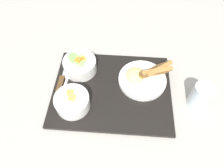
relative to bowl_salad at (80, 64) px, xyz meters
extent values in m
plane|color=#ADA89E|center=(0.12, -0.08, -0.04)|extent=(4.00, 4.00, 0.00)
cube|color=black|center=(0.12, -0.08, -0.04)|extent=(0.43, 0.34, 0.01)
cylinder|color=white|center=(0.00, 0.00, 0.00)|extent=(0.12, 0.12, 0.05)
torus|color=white|center=(0.00, 0.00, 0.02)|extent=(0.12, 0.12, 0.01)
cylinder|color=#8EBC6B|center=(0.00, 0.00, 0.02)|extent=(0.05, 0.05, 0.01)
cylinder|color=#8EBC6B|center=(0.00, -0.03, 0.02)|extent=(0.06, 0.06, 0.01)
cylinder|color=#8EBC6B|center=(0.01, 0.00, 0.02)|extent=(0.06, 0.06, 0.01)
cylinder|color=#8EBC6B|center=(-0.02, 0.02, 0.02)|extent=(0.05, 0.05, 0.02)
cylinder|color=#8EBC6B|center=(-0.01, 0.01, 0.02)|extent=(0.06, 0.06, 0.01)
cylinder|color=#8EBC6B|center=(0.00, -0.01, 0.02)|extent=(0.04, 0.04, 0.01)
cube|color=orange|center=(0.00, 0.00, 0.02)|extent=(0.03, 0.03, 0.02)
cube|color=orange|center=(0.01, 0.01, 0.02)|extent=(0.02, 0.02, 0.01)
cylinder|color=white|center=(-0.01, -0.15, 0.00)|extent=(0.11, 0.11, 0.05)
torus|color=white|center=(-0.01, -0.15, 0.02)|extent=(0.11, 0.11, 0.01)
cylinder|color=olive|center=(-0.01, -0.15, 0.00)|extent=(0.10, 0.10, 0.04)
cube|color=tan|center=(0.00, -0.15, 0.01)|extent=(0.02, 0.02, 0.02)
cube|color=tan|center=(-0.01, -0.14, 0.01)|extent=(0.02, 0.02, 0.02)
cylinder|color=white|center=(0.23, -0.05, -0.02)|extent=(0.17, 0.17, 0.02)
ellipsoid|color=#E5CC7F|center=(0.20, -0.04, 0.00)|extent=(0.09, 0.10, 0.03)
cube|color=#A37038|center=(0.26, -0.03, 0.01)|extent=(0.13, 0.12, 0.09)
cube|color=#A37038|center=(0.26, -0.04, 0.01)|extent=(0.12, 0.08, 0.10)
cube|color=silver|center=(-0.06, 0.02, -0.03)|extent=(0.02, 0.13, 0.00)
cube|color=#51381E|center=(-0.06, -0.08, -0.02)|extent=(0.02, 0.07, 0.02)
ellipsoid|color=silver|center=(-0.04, -0.03, -0.03)|extent=(0.04, 0.05, 0.01)
cube|color=silver|center=(-0.05, -0.11, -0.03)|extent=(0.02, 0.12, 0.01)
cylinder|color=silver|center=(0.41, -0.12, 0.00)|extent=(0.06, 0.06, 0.09)
cylinder|color=silver|center=(0.41, -0.12, -0.01)|extent=(0.05, 0.05, 0.05)
camera|label=1|loc=(0.13, -0.47, 0.56)|focal=32.00mm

